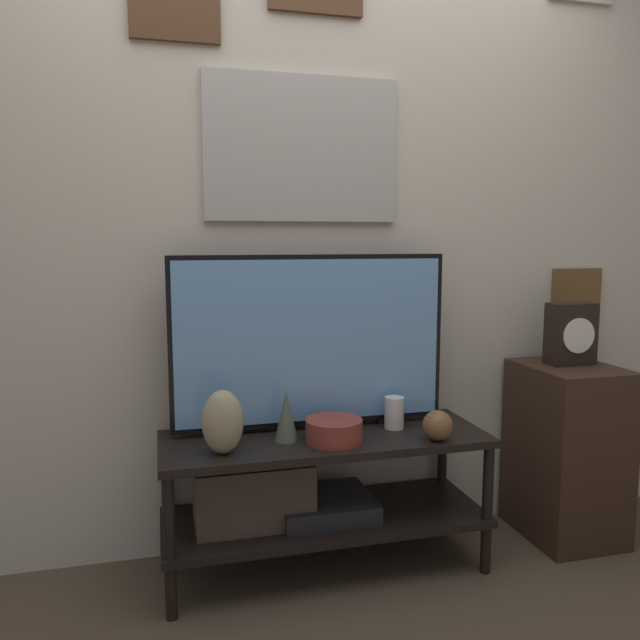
{
  "coord_description": "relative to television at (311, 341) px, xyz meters",
  "views": [
    {
      "loc": [
        -0.59,
        -1.93,
        1.26
      ],
      "look_at": [
        -0.02,
        0.26,
        0.97
      ],
      "focal_mm": 35.0,
      "sensor_mm": 36.0,
      "label": 1
    }
  ],
  "objects": [
    {
      "name": "ground_plane",
      "position": [
        0.03,
        -0.36,
        -0.87
      ],
      "size": [
        12.0,
        12.0,
        0.0
      ],
      "primitive_type": "plane",
      "color": "#4C3D2D"
    },
    {
      "name": "wall_back",
      "position": [
        0.04,
        0.18,
        0.48
      ],
      "size": [
        6.4,
        0.08,
        2.7
      ],
      "color": "beige",
      "rests_on": "ground_plane"
    },
    {
      "name": "media_console",
      "position": [
        -0.07,
        -0.1,
        -0.54
      ],
      "size": [
        1.23,
        0.45,
        0.53
      ],
      "color": "black",
      "rests_on": "ground_plane"
    },
    {
      "name": "television",
      "position": [
        0.0,
        0.0,
        0.0
      ],
      "size": [
        1.07,
        0.05,
        0.68
      ],
      "color": "black",
      "rests_on": "media_console"
    },
    {
      "name": "vase_urn_stoneware",
      "position": [
        -0.36,
        -0.21,
        -0.24
      ],
      "size": [
        0.14,
        0.11,
        0.23
      ],
      "color": "tan",
      "rests_on": "media_console"
    },
    {
      "name": "vase_wide_bowl",
      "position": [
        0.04,
        -0.18,
        -0.31
      ],
      "size": [
        0.21,
        0.21,
        0.08
      ],
      "color": "brown",
      "rests_on": "media_console"
    },
    {
      "name": "vase_round_glass",
      "position": [
        0.42,
        -0.26,
        -0.29
      ],
      "size": [
        0.11,
        0.11,
        0.11
      ],
      "color": "brown",
      "rests_on": "media_console"
    },
    {
      "name": "vase_slim_bronze",
      "position": [
        -0.12,
        -0.12,
        -0.25
      ],
      "size": [
        0.09,
        0.09,
        0.19
      ],
      "color": "#4C5647",
      "rests_on": "media_console"
    },
    {
      "name": "candle_jar",
      "position": [
        0.32,
        -0.08,
        -0.29
      ],
      "size": [
        0.08,
        0.08,
        0.13
      ],
      "color": "silver",
      "rests_on": "media_console"
    },
    {
      "name": "side_table",
      "position": [
        1.1,
        -0.09,
        -0.51
      ],
      "size": [
        0.36,
        0.44,
        0.74
      ],
      "color": "#382319",
      "rests_on": "ground_plane"
    },
    {
      "name": "mantel_clock",
      "position": [
        1.11,
        -0.06,
        -0.01
      ],
      "size": [
        0.19,
        0.11,
        0.26
      ],
      "color": "black",
      "rests_on": "side_table"
    }
  ]
}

